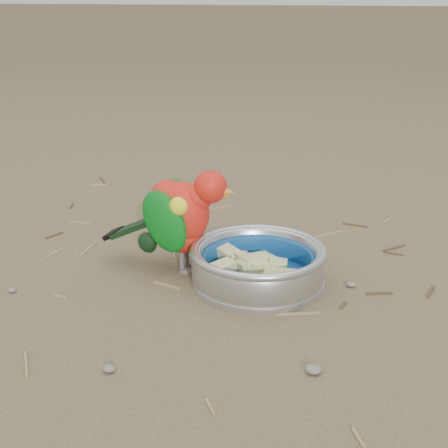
% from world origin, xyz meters
% --- Properties ---
extents(ground, '(60.00, 60.00, 0.00)m').
position_xyz_m(ground, '(0.00, 0.00, 0.00)').
color(ground, brown).
extents(food_bowl, '(0.20, 0.20, 0.02)m').
position_xyz_m(food_bowl, '(0.10, 0.04, 0.01)').
color(food_bowl, '#B2B2BA').
rests_on(food_bowl, ground).
extents(bowl_wall, '(0.20, 0.20, 0.04)m').
position_xyz_m(bowl_wall, '(0.10, 0.04, 0.04)').
color(bowl_wall, '#B2B2BA').
rests_on(bowl_wall, food_bowl).
extents(fruit_wedges, '(0.12, 0.12, 0.03)m').
position_xyz_m(fruit_wedges, '(0.10, 0.04, 0.03)').
color(fruit_wedges, '#CBC883').
rests_on(fruit_wedges, food_bowl).
extents(lory_parrot, '(0.21, 0.12, 0.16)m').
position_xyz_m(lory_parrot, '(-0.03, 0.04, 0.08)').
color(lory_parrot, red).
rests_on(lory_parrot, ground).
extents(ground_debris, '(0.90, 0.80, 0.01)m').
position_xyz_m(ground_debris, '(0.05, 0.10, 0.00)').
color(ground_debris, olive).
rests_on(ground_debris, ground).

